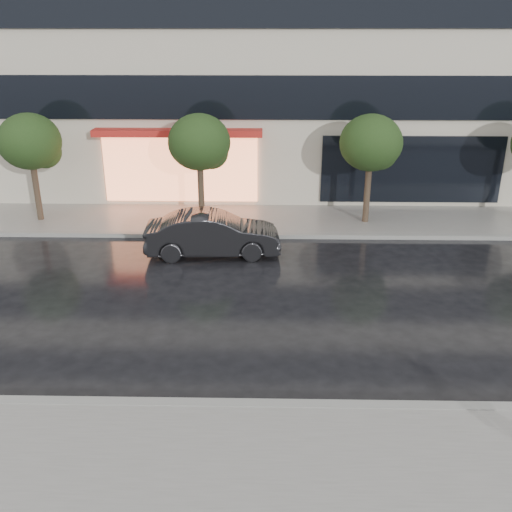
{
  "coord_description": "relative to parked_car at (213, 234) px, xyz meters",
  "views": [
    {
      "loc": [
        -0.59,
        -9.96,
        6.73
      ],
      "look_at": [
        -0.87,
        3.3,
        1.4
      ],
      "focal_mm": 40.0,
      "sensor_mm": 36.0,
      "label": 1
    }
  ],
  "objects": [
    {
      "name": "tree_mid_east",
      "position": [
        5.36,
        3.14,
        2.23
      ],
      "size": [
        2.2,
        2.2,
        3.99
      ],
      "color": "#33261C",
      "rests_on": "ground"
    },
    {
      "name": "sidewalk_far",
      "position": [
        2.3,
        3.36,
        -0.63
      ],
      "size": [
        60.0,
        3.5,
        0.12
      ],
      "primitive_type": "cube",
      "color": "slate",
      "rests_on": "ground"
    },
    {
      "name": "sidewalk_near",
      "position": [
        2.3,
        -10.14,
        -0.63
      ],
      "size": [
        60.0,
        4.5,
        0.12
      ],
      "primitive_type": "cube",
      "color": "slate",
      "rests_on": "ground"
    },
    {
      "name": "curb_near",
      "position": [
        2.3,
        -7.89,
        -0.62
      ],
      "size": [
        60.0,
        0.25,
        0.14
      ],
      "primitive_type": "cube",
      "color": "gray",
      "rests_on": "ground"
    },
    {
      "name": "parked_car",
      "position": [
        0.0,
        0.0,
        0.0
      ],
      "size": [
        4.3,
        1.75,
        1.39
      ],
      "primitive_type": "imported",
      "rotation": [
        0.0,
        0.0,
        1.64
      ],
      "color": "black",
      "rests_on": "ground"
    },
    {
      "name": "curb_far",
      "position": [
        2.3,
        1.61,
        -0.62
      ],
      "size": [
        60.0,
        0.25,
        0.14
      ],
      "primitive_type": "cube",
      "color": "gray",
      "rests_on": "ground"
    },
    {
      "name": "tree_far_west",
      "position": [
        -6.64,
        3.14,
        2.23
      ],
      "size": [
        2.2,
        2.2,
        3.99
      ],
      "color": "#33261C",
      "rests_on": "ground"
    },
    {
      "name": "tree_mid_west",
      "position": [
        -0.64,
        3.14,
        2.23
      ],
      "size": [
        2.2,
        2.2,
        3.99
      ],
      "color": "#33261C",
      "rests_on": "ground"
    },
    {
      "name": "ground",
      "position": [
        2.3,
        -6.89,
        -0.69
      ],
      "size": [
        120.0,
        120.0,
        0.0
      ],
      "primitive_type": "plane",
      "color": "black",
      "rests_on": "ground"
    }
  ]
}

